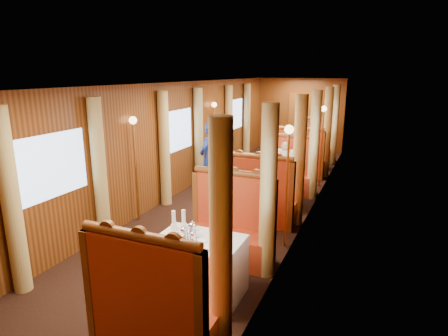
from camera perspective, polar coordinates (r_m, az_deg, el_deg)
The scene contains 48 objects.
floor at distance 8.15m, azimuth 2.51°, elevation -4.99°, with size 3.00×12.00×0.01m, color black, non-canonical shape.
ceiling at distance 7.69m, azimuth 2.72°, elevation 12.86°, with size 3.00×12.00×0.01m, color silver, non-canonical shape.
wall_far at distance 13.56m, azimuth 11.51°, elevation 7.98°, with size 3.00×2.50×0.01m, color brown, non-canonical shape.
wall_left at distance 8.45m, azimuth -7.00°, elevation 4.39°, with size 12.00×2.50×0.01m, color brown, non-canonical shape.
wall_right at distance 7.45m, azimuth 13.51°, elevation 2.74°, with size 12.00×2.50×0.01m, color brown, non-canonical shape.
doorway_far at distance 13.56m, azimuth 11.43°, elevation 6.92°, with size 0.80×0.04×2.00m, color brown.
table_near at distance 4.78m, azimuth -3.81°, elevation -14.84°, with size 1.05×0.72×0.75m, color white.
banquette_near_fwd at distance 4.02m, azimuth -10.72°, elevation -20.57°, with size 1.30×0.55×1.34m.
banquette_near_aft at distance 5.59m, azimuth 0.89°, elevation -9.73°, with size 1.30×0.55×1.34m.
table_mid at distance 7.82m, azimuth 7.71°, elevation -3.07°, with size 1.05×0.72×0.75m, color white.
banquette_mid_fwd at distance 6.88m, azimuth 5.49°, elevation -5.05°, with size 1.30×0.55×1.34m.
banquette_mid_aft at distance 8.75m, azimuth 9.47°, elevation -0.90°, with size 1.30×0.55×1.34m.
table_far at distance 11.13m, azimuth 12.47°, elevation 1.99°, with size 1.05×0.72×0.75m, color white.
banquette_far_fwd at distance 10.15m, azimuth 11.42°, elevation 1.13°, with size 1.30×0.55×1.34m.
banquette_far_aft at distance 12.10m, azimuth 13.37°, elevation 3.16°, with size 1.30×0.55×1.34m.
tea_tray at distance 4.57m, azimuth -5.31°, elevation -10.93°, with size 0.34×0.26×0.01m, color silver.
teapot_left at distance 4.60m, azimuth -6.12°, elevation -10.06°, with size 0.15×0.11×0.12m, color silver, non-canonical shape.
teapot_right at distance 4.51m, azimuth -4.71°, elevation -10.62°, with size 0.13×0.10×0.11m, color silver, non-canonical shape.
teapot_back at distance 4.66m, azimuth -4.84°, elevation -9.55°, with size 0.18×0.13×0.14m, color silver, non-canonical shape.
fruit_plate at distance 4.39m, azimuth -1.36°, elevation -11.85°, with size 0.23×0.23×0.05m.
cup_inboard at distance 4.84m, azimuth -7.65°, elevation -8.25°, with size 0.08×0.08×0.26m.
cup_outboard at distance 4.85m, azimuth -6.17°, elevation -8.12°, with size 0.08×0.08×0.26m.
rose_vase_mid at distance 7.67m, azimuth 7.56°, elevation 0.87°, with size 0.06×0.06×0.36m.
rose_vase_far at distance 11.05m, azimuth 12.66°, elevation 4.81°, with size 0.06×0.06×0.36m.
window_left_near at distance 5.70m, azimuth -24.56°, elevation 0.33°, with size 1.20×0.90×0.01m, color #91ADD3, non-canonical shape.
curtain_left_near_a at distance 5.21m, azimuth -29.68°, elevation -4.66°, with size 0.22×0.22×2.35m, color tan.
curtain_left_near_b at distance 6.23m, azimuth -18.44°, elevation -0.59°, with size 0.22×0.22×2.35m, color tan.
window_right_near at distance 4.09m, azimuth 5.21°, elevation -3.57°, with size 1.20×0.90×0.01m, color #91ADD3, non-canonical shape.
curtain_right_near_a at distance 3.55m, azimuth -0.46°, elevation -11.22°, with size 0.22×0.22×2.35m, color tan.
curtain_right_near_b at distance 4.92m, azimuth 6.74°, elevation -3.86°, with size 0.22×0.22×2.35m, color tan.
window_left_mid at distance 8.41m, azimuth -6.95°, elevation 5.72°, with size 1.20×0.90×0.01m, color #91ADD3, non-canonical shape.
curtain_left_mid_a at distance 7.75m, azimuth -9.06°, elevation 2.83°, with size 0.22×0.22×2.35m, color tan.
curtain_left_mid_b at distance 9.08m, azimuth -3.89°, elevation 4.68°, with size 0.22×0.22×2.35m, color tan.
window_right_mid at distance 7.42m, azimuth 13.49°, elevation 4.26°, with size 1.20×0.90×0.01m, color #91ADD3, non-canonical shape.
curtain_right_mid_a at distance 6.74m, azimuth 11.36°, elevation 0.98°, with size 0.22×0.22×2.35m, color tan.
curtain_right_mid_b at distance 8.24m, azimuth 13.57°, elevation 3.30°, with size 0.22×0.22×2.35m, color tan.
window_left_far at distance 11.55m, azimuth 1.71°, elevation 8.18°, with size 1.20×0.90×0.01m, color #91ADD3, non-canonical shape.
curtain_left_far_a at distance 10.83m, azimuth 0.73°, elevation 6.30°, with size 0.22×0.22×2.35m, color tan.
curtain_left_far_b at distance 12.28m, azimuth 3.48°, elevation 7.24°, with size 0.22×0.22×2.35m, color tan.
window_right_far at distance 10.85m, azimuth 16.62°, elevation 7.18°, with size 1.20×0.90×0.01m, color #91ADD3, non-canonical shape.
curtain_right_far_a at distance 10.13m, azimuth 15.41°, elevation 5.22°, with size 0.22×0.22×2.35m, color tan.
curtain_right_far_b at distance 11.67m, azimuth 16.45°, elevation 6.30°, with size 0.22×0.22×2.35m, color tan.
sconce_left_fore at distance 6.93m, azimuth -13.47°, elevation 3.01°, with size 0.14×0.14×1.95m.
sconce_right_fore at distance 5.76m, azimuth 9.69°, elevation 0.92°, with size 0.14×0.14×1.95m.
sconce_left_aft at distance 9.93m, azimuth -1.50°, elevation 6.77°, with size 0.14×0.14×1.95m.
sconce_right_aft at distance 9.15m, azimuth 14.79°, elevation 5.64°, with size 0.14×0.14×1.95m.
steward at distance 8.36m, azimuth -2.23°, elevation 1.41°, with size 0.60×0.40×1.65m, color navy.
passenger at distance 8.46m, azimuth 9.21°, elevation 0.81°, with size 0.40×0.44×0.76m.
Camera 1 is at (2.64, -7.22, 2.71)m, focal length 30.00 mm.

